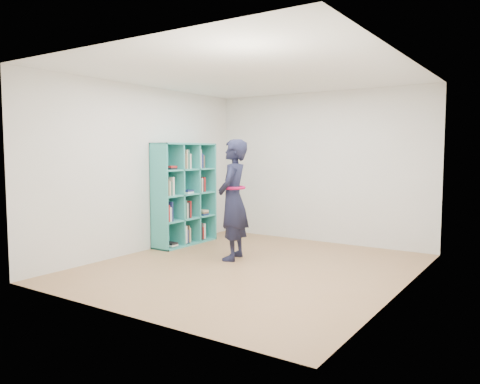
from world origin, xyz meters
The scene contains 9 objects.
floor centered at (0.00, 0.00, 0.00)m, with size 4.50×4.50×0.00m, color #9A7146.
ceiling centered at (0.00, 0.00, 2.60)m, with size 4.50×4.50×0.00m, color white.
wall_left centered at (-2.00, 0.00, 1.30)m, with size 0.02×4.50×2.60m, color silver.
wall_right centered at (2.00, 0.00, 1.30)m, with size 0.02×4.50×2.60m, color silver.
wall_back centered at (0.00, 2.25, 1.30)m, with size 4.00×0.02×2.60m, color silver.
wall_front centered at (0.00, -2.25, 1.30)m, with size 4.00×0.02×2.60m, color silver.
bookshelf centered at (-1.83, 0.75, 0.84)m, with size 0.38×1.29×1.72m.
person centered at (-0.48, 0.28, 0.88)m, with size 0.59×0.74×1.76m.
smartphone centered at (-0.64, 0.32, 0.99)m, with size 0.04×0.08×0.12m.
Camera 1 is at (3.36, -5.29, 1.58)m, focal length 35.00 mm.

